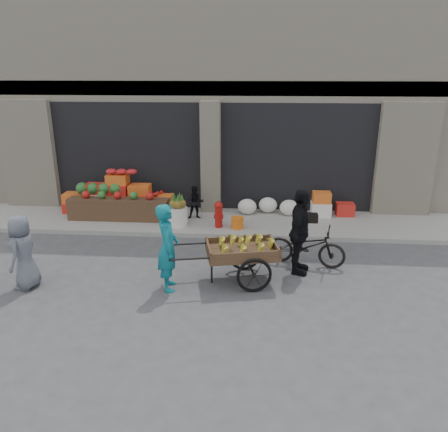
# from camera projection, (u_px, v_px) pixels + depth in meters

# --- Properties ---
(ground) EXTENTS (80.00, 80.00, 0.00)m
(ground) POSITION_uv_depth(u_px,v_px,m) (184.00, 296.00, 8.34)
(ground) COLOR #424244
(ground) RESTS_ON ground
(sidewalk) EXTENTS (18.00, 2.20, 0.12)m
(sidewalk) POSITION_uv_depth(u_px,v_px,m) (208.00, 222.00, 12.19)
(sidewalk) COLOR gray
(sidewalk) RESTS_ON ground
(building) EXTENTS (14.00, 6.45, 7.00)m
(building) POSITION_uv_depth(u_px,v_px,m) (220.00, 92.00, 14.84)
(building) COLOR beige
(building) RESTS_ON ground
(fruit_display) EXTENTS (3.10, 1.12, 1.24)m
(fruit_display) POSITION_uv_depth(u_px,v_px,m) (122.00, 196.00, 12.44)
(fruit_display) COLOR red
(fruit_display) RESTS_ON sidewalk
(pineapple_bin) EXTENTS (0.52, 0.52, 0.50)m
(pineapple_bin) POSITION_uv_depth(u_px,v_px,m) (178.00, 216.00, 11.67)
(pineapple_bin) COLOR silver
(pineapple_bin) RESTS_ON sidewalk
(fire_hydrant) EXTENTS (0.22, 0.22, 0.71)m
(fire_hydrant) POSITION_uv_depth(u_px,v_px,m) (219.00, 213.00, 11.50)
(fire_hydrant) COLOR #A5140F
(fire_hydrant) RESTS_ON sidewalk
(orange_bucket) EXTENTS (0.32, 0.32, 0.30)m
(orange_bucket) POSITION_uv_depth(u_px,v_px,m) (237.00, 223.00, 11.50)
(orange_bucket) COLOR orange
(orange_bucket) RESTS_ON sidewalk
(right_bay_goods) EXTENTS (3.35, 0.60, 0.70)m
(right_bay_goods) POSITION_uv_depth(u_px,v_px,m) (301.00, 206.00, 12.46)
(right_bay_goods) COLOR silver
(right_bay_goods) RESTS_ON sidewalk
(seated_person) EXTENTS (0.51, 0.43, 0.93)m
(seated_person) POSITION_uv_depth(u_px,v_px,m) (196.00, 203.00, 12.14)
(seated_person) COLOR black
(seated_person) RESTS_ON sidewalk
(banana_cart) EXTENTS (2.52, 1.42, 0.99)m
(banana_cart) POSITION_uv_depth(u_px,v_px,m) (239.00, 248.00, 8.71)
(banana_cart) COLOR brown
(banana_cart) RESTS_ON ground
(vendor_woman) EXTENTS (0.53, 0.70, 1.74)m
(vendor_woman) POSITION_uv_depth(u_px,v_px,m) (168.00, 247.00, 8.38)
(vendor_woman) COLOR #106D7C
(vendor_woman) RESTS_ON ground
(vendor_grey) EXTENTS (0.50, 0.75, 1.50)m
(vendor_grey) POSITION_uv_depth(u_px,v_px,m) (23.00, 252.00, 8.47)
(vendor_grey) COLOR slate
(vendor_grey) RESTS_ON ground
(bicycle) EXTENTS (1.81, 0.99, 0.90)m
(bicycle) POSITION_uv_depth(u_px,v_px,m) (306.00, 246.00, 9.54)
(bicycle) COLOR black
(bicycle) RESTS_ON ground
(cyclist) EXTENTS (0.69, 1.15, 1.83)m
(cyclist) POSITION_uv_depth(u_px,v_px,m) (299.00, 232.00, 9.03)
(cyclist) COLOR black
(cyclist) RESTS_ON ground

